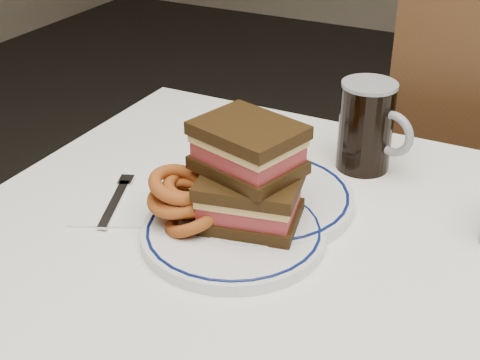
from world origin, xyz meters
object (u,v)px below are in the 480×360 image
at_px(reuben_sandwich, 249,174).
at_px(far_plate, 262,197).
at_px(main_plate, 234,232).
at_px(beer_mug, 367,126).

height_order(reuben_sandwich, far_plate, reuben_sandwich).
distance_m(main_plate, reuben_sandwich, 0.08).
distance_m(reuben_sandwich, far_plate, 0.10).
relative_size(main_plate, far_plate, 0.93).
xyz_separation_m(main_plate, far_plate, (-0.00, 0.10, 0.00)).
bearing_deg(far_plate, reuben_sandwich, -80.57).
distance_m(beer_mug, far_plate, 0.21).
distance_m(reuben_sandwich, beer_mug, 0.26).
relative_size(main_plate, reuben_sandwich, 1.51).
height_order(main_plate, beer_mug, beer_mug).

